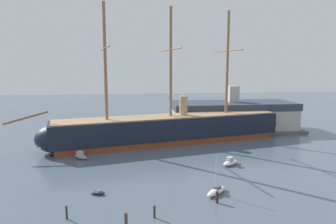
{
  "coord_description": "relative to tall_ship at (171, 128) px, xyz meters",
  "views": [
    {
      "loc": [
        -4.95,
        -32.33,
        20.08
      ],
      "look_at": [
        3.08,
        33.17,
        10.25
      ],
      "focal_mm": 32.03,
      "sensor_mm": 36.0,
      "label": 1
    }
  ],
  "objects": [
    {
      "name": "tall_ship",
      "position": [
        0.0,
        0.0,
        0.0
      ],
      "size": [
        72.81,
        22.97,
        35.47
      ],
      "color": "brown",
      "rests_on": "ground"
    },
    {
      "name": "dinghy_foreground_left",
      "position": [
        -15.92,
        -31.81,
        -3.58
      ],
      "size": [
        2.63,
        1.76,
        0.57
      ],
      "color": "#1E284C",
      "rests_on": "ground"
    },
    {
      "name": "sailboat_foreground_right",
      "position": [
        2.96,
        -33.97,
        -3.33
      ],
      "size": [
        4.58,
        4.35,
        6.33
      ],
      "color": "silver",
      "rests_on": "ground"
    },
    {
      "name": "motorboat_mid_right",
      "position": [
        9.86,
        -20.3,
        -3.24
      ],
      "size": [
        4.44,
        3.92,
        1.77
      ],
      "color": "silver",
      "rests_on": "ground"
    },
    {
      "name": "motorboat_alongside_bow",
      "position": [
        -21.76,
        -11.95,
        -3.28
      ],
      "size": [
        3.95,
        4.03,
        1.67
      ],
      "color": "gray",
      "rests_on": "ground"
    },
    {
      "name": "dinghy_far_left",
      "position": [
        -32.52,
        11.38,
        -3.64
      ],
      "size": [
        1.87,
        1.94,
        0.44
      ],
      "color": "silver",
      "rests_on": "ground"
    },
    {
      "name": "motorboat_far_right",
      "position": [
        22.38,
        4.28,
        -3.4
      ],
      "size": [
        3.23,
        1.53,
        1.32
      ],
      "color": "#B22D28",
      "rests_on": "ground"
    },
    {
      "name": "motorboat_distant_centre",
      "position": [
        -1.72,
        20.49,
        -3.19
      ],
      "size": [
        3.6,
        4.91,
        1.91
      ],
      "color": "orange",
      "rests_on": "ground"
    },
    {
      "name": "mooring_piling_nearest",
      "position": [
        2.15,
        -37.02,
        -2.98
      ],
      "size": [
        0.44,
        0.44,
        1.77
      ],
      "primitive_type": "cylinder",
      "color": "#382B1E",
      "rests_on": "ground"
    },
    {
      "name": "mooring_piling_left_pair",
      "position": [
        -7.5,
        -40.42,
        -3.0
      ],
      "size": [
        0.31,
        0.31,
        1.73
      ],
      "primitive_type": "cylinder",
      "color": "#382B1E",
      "rests_on": "ground"
    },
    {
      "name": "mooring_piling_right_pair",
      "position": [
        -11.28,
        -41.77,
        -3.05
      ],
      "size": [
        0.42,
        0.42,
        1.63
      ],
      "primitive_type": "cylinder",
      "color": "#4C3D2D",
      "rests_on": "ground"
    },
    {
      "name": "mooring_piling_midwater",
      "position": [
        -19.17,
        -39.3,
        -2.93
      ],
      "size": [
        0.26,
        0.26,
        1.87
      ],
      "primitive_type": "cylinder",
      "color": "#382B1E",
      "rests_on": "ground"
    },
    {
      "name": "dockside_warehouse_right",
      "position": [
        21.97,
        13.99,
        0.68
      ],
      "size": [
        42.15,
        18.02,
        14.26
      ],
      "color": "#565659",
      "rests_on": "ground"
    }
  ]
}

